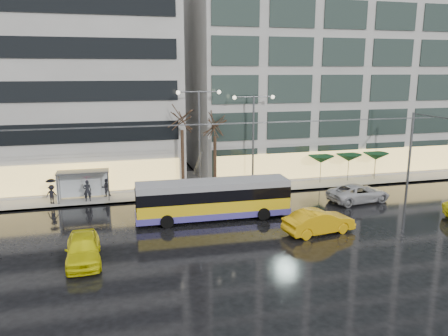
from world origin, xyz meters
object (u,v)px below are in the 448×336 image
object	(u,v)px
street_lamp_near	(199,127)
taxi_a	(83,248)
trolleybus	(213,200)
bus_shelter	(79,179)

from	to	relation	value
street_lamp_near	taxi_a	world-z (taller)	street_lamp_near
trolleybus	taxi_a	bearing A→B (deg)	-148.71
trolleybus	bus_shelter	world-z (taller)	trolleybus
trolleybus	taxi_a	xyz separation A→B (m)	(-8.97, -5.45, -0.61)
bus_shelter	taxi_a	xyz separation A→B (m)	(0.97, -12.61, -1.14)
trolleybus	bus_shelter	distance (m)	12.26
bus_shelter	taxi_a	distance (m)	12.70
trolleybus	taxi_a	world-z (taller)	trolleybus
street_lamp_near	trolleybus	bearing A→B (deg)	-93.50
street_lamp_near	taxi_a	size ratio (longest dim) A/B	1.88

